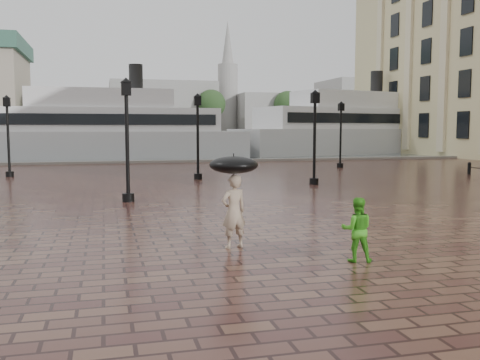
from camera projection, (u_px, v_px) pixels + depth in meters
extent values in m
plane|color=#371B19|center=(429.00, 253.00, 11.65)|extent=(300.00, 300.00, 0.00)
plane|color=#404A4E|center=(142.00, 143.00, 100.40)|extent=(240.00, 240.00, 0.00)
cube|color=slate|center=(193.00, 162.00, 42.52)|extent=(80.00, 0.60, 0.30)
cube|color=#4C4C47|center=(127.00, 134.00, 165.90)|extent=(300.00, 60.00, 2.00)
cube|color=gray|center=(162.00, 107.00, 157.93)|extent=(30.00, 22.00, 14.00)
cube|color=gray|center=(275.00, 113.00, 166.65)|extent=(25.00, 22.00, 11.00)
cube|color=gray|center=(376.00, 106.00, 174.99)|extent=(35.00, 22.00, 16.00)
cylinder|color=gray|center=(228.00, 98.00, 162.54)|extent=(6.00, 6.00, 20.00)
cone|color=gray|center=(228.00, 51.00, 161.19)|extent=(5.00, 5.00, 18.00)
cylinder|color=#2D2119|center=(42.00, 123.00, 138.88)|extent=(1.00, 1.00, 8.00)
sphere|color=#203919|center=(41.00, 102.00, 138.35)|extent=(8.00, 8.00, 8.00)
cylinder|color=#2D2119|center=(130.00, 123.00, 144.39)|extent=(1.00, 1.00, 8.00)
sphere|color=#203919|center=(129.00, 103.00, 143.86)|extent=(8.00, 8.00, 8.00)
cylinder|color=#2D2119|center=(211.00, 124.00, 149.90)|extent=(1.00, 1.00, 8.00)
sphere|color=#203919|center=(211.00, 104.00, 149.37)|extent=(8.00, 8.00, 8.00)
cylinder|color=#2D2119|center=(287.00, 124.00, 155.42)|extent=(1.00, 1.00, 8.00)
sphere|color=#203919|center=(287.00, 105.00, 154.88)|extent=(8.00, 8.00, 8.00)
cylinder|color=#2D2119|center=(358.00, 124.00, 160.93)|extent=(1.00, 1.00, 8.00)
sphere|color=#203919|center=(358.00, 106.00, 160.40)|extent=(8.00, 8.00, 8.00)
cylinder|color=#2D2119|center=(424.00, 124.00, 166.44)|extent=(1.00, 1.00, 8.00)
sphere|color=#203919|center=(424.00, 106.00, 165.91)|extent=(8.00, 8.00, 8.00)
cylinder|color=black|center=(469.00, 169.00, 31.45)|extent=(0.20, 0.20, 0.60)
sphere|color=black|center=(469.00, 164.00, 31.42)|extent=(0.22, 0.22, 0.22)
cylinder|color=black|center=(128.00, 197.00, 19.81)|extent=(0.44, 0.44, 0.30)
cylinder|color=black|center=(127.00, 148.00, 19.63)|extent=(0.14, 0.14, 4.00)
cube|color=black|center=(126.00, 88.00, 19.43)|extent=(0.35, 0.35, 0.50)
sphere|color=beige|center=(126.00, 88.00, 19.43)|extent=(0.28, 0.28, 0.28)
cylinder|color=black|center=(314.00, 181.00, 25.88)|extent=(0.44, 0.44, 0.30)
cylinder|color=black|center=(314.00, 143.00, 25.70)|extent=(0.14, 0.14, 4.00)
cube|color=black|center=(315.00, 98.00, 25.49)|extent=(0.35, 0.35, 0.50)
sphere|color=beige|center=(315.00, 98.00, 25.49)|extent=(0.28, 0.28, 0.28)
cylinder|color=black|center=(10.00, 174.00, 29.92)|extent=(0.44, 0.44, 0.30)
cylinder|color=black|center=(8.00, 141.00, 29.74)|extent=(0.14, 0.14, 4.00)
cube|color=black|center=(7.00, 102.00, 29.53)|extent=(0.35, 0.35, 0.50)
sphere|color=beige|center=(7.00, 102.00, 29.53)|extent=(0.28, 0.28, 0.28)
cylinder|color=black|center=(340.00, 165.00, 36.99)|extent=(0.44, 0.44, 0.30)
cylinder|color=black|center=(341.00, 139.00, 36.81)|extent=(0.14, 0.14, 4.00)
cube|color=black|center=(341.00, 107.00, 36.61)|extent=(0.35, 0.35, 0.50)
sphere|color=beige|center=(341.00, 107.00, 36.61)|extent=(0.28, 0.28, 0.28)
cylinder|color=black|center=(198.00, 176.00, 28.51)|extent=(0.44, 0.44, 0.30)
cylinder|color=black|center=(198.00, 142.00, 28.33)|extent=(0.14, 0.14, 4.00)
cube|color=black|center=(197.00, 101.00, 28.12)|extent=(0.35, 0.35, 0.50)
sphere|color=beige|center=(197.00, 101.00, 28.12)|extent=(0.28, 0.28, 0.28)
imported|color=tan|center=(234.00, 211.00, 12.07)|extent=(0.69, 0.55, 1.67)
imported|color=#399B1C|center=(357.00, 230.00, 10.85)|extent=(0.77, 0.68, 1.32)
cube|color=#BDBDBD|center=(102.00, 145.00, 46.75)|extent=(25.37, 6.47, 2.43)
cube|color=silver|center=(101.00, 120.00, 46.54)|extent=(20.31, 5.58, 2.02)
cube|color=silver|center=(101.00, 99.00, 46.36)|extent=(12.21, 4.84, 1.62)
cylinder|color=black|center=(136.00, 78.00, 46.97)|extent=(1.21, 1.21, 2.43)
cube|color=black|center=(102.00, 119.00, 43.96)|extent=(19.21, 0.40, 0.91)
cube|color=black|center=(101.00, 120.00, 49.11)|extent=(19.21, 0.40, 0.91)
cube|color=#BDBDBD|center=(352.00, 141.00, 58.12)|extent=(28.16, 13.21, 2.63)
cube|color=silver|center=(353.00, 119.00, 57.88)|extent=(22.64, 10.99, 2.19)
cube|color=silver|center=(353.00, 100.00, 57.69)|extent=(13.99, 8.17, 1.75)
cylinder|color=black|center=(377.00, 83.00, 59.07)|extent=(1.31, 1.31, 2.63)
cube|color=black|center=(371.00, 118.00, 55.35)|extent=(20.18, 5.30, 0.99)
cube|color=black|center=(336.00, 119.00, 60.42)|extent=(20.18, 5.30, 0.99)
cylinder|color=black|center=(234.00, 186.00, 12.01)|extent=(0.02, 0.02, 0.95)
ellipsoid|color=black|center=(234.00, 165.00, 11.97)|extent=(1.10, 1.10, 0.39)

